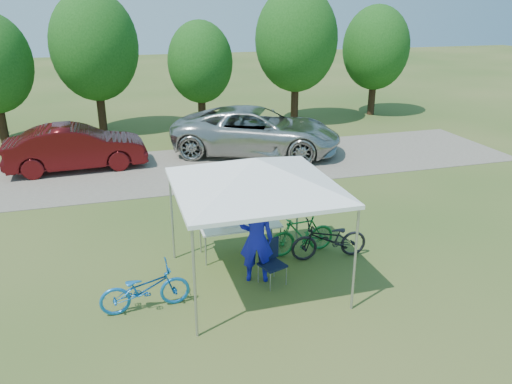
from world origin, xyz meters
TOP-DOWN VIEW (x-y plane):
  - ground at (0.00, 0.00)m, footprint 100.00×100.00m
  - gravel_strip at (0.00, 8.00)m, footprint 24.00×5.00m
  - canopy at (0.00, 0.00)m, footprint 4.53×4.53m
  - treeline at (-0.29, 14.05)m, footprint 24.89×4.28m
  - folding_table at (0.01, 1.28)m, footprint 1.85×0.77m
  - folding_chair at (0.32, -0.09)m, footprint 0.60×0.63m
  - cooler at (-0.27, 1.28)m, footprint 0.42×0.29m
  - ice_cream_cup at (0.46, 1.23)m, footprint 0.07×0.07m
  - cyclist at (0.05, 0.05)m, footprint 0.81×0.64m
  - bike_blue at (-2.29, -0.39)m, footprint 1.74×0.70m
  - bike_green at (1.40, 0.91)m, footprint 1.67×0.59m
  - bike_dark at (1.92, 0.51)m, footprint 1.83×0.75m
  - minivan at (2.71, 9.11)m, footprint 7.02×5.31m
  - sedan at (-3.88, 9.01)m, footprint 4.80×1.88m

SIDE VIEW (x-z plane):
  - ground at x=0.00m, z-range 0.00..0.00m
  - gravel_strip at x=0.00m, z-range 0.00..0.02m
  - bike_blue at x=-2.29m, z-range 0.00..0.90m
  - bike_dark at x=1.92m, z-range 0.00..0.94m
  - bike_green at x=1.40m, z-range 0.00..0.98m
  - folding_chair at x=0.32m, z-range 0.08..1.01m
  - folding_table at x=0.01m, z-range 0.34..1.10m
  - ice_cream_cup at x=0.46m, z-range 0.76..0.82m
  - sedan at x=-3.88m, z-range 0.02..1.58m
  - minivan at x=2.71m, z-range 0.02..1.79m
  - cooler at x=-0.27m, z-range 0.76..1.07m
  - cyclist at x=0.05m, z-range 0.00..1.93m
  - canopy at x=0.00m, z-range 1.15..4.15m
  - treeline at x=-0.29m, z-range 0.38..6.68m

